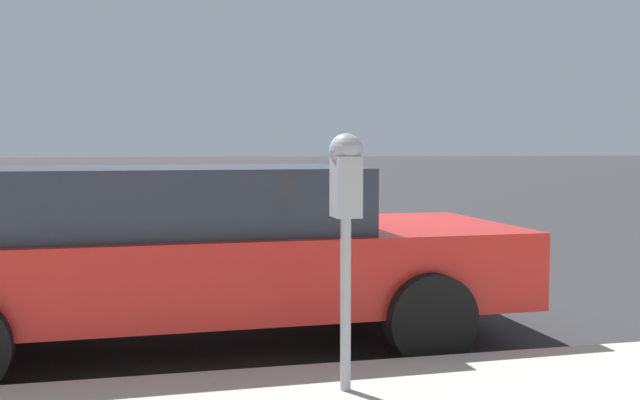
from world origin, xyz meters
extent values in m
plane|color=#2B2B2D|center=(0.00, 0.00, 0.00)|extent=(220.00, 220.00, 0.00)
cylinder|color=gray|center=(-2.74, -0.11, 0.62)|extent=(0.06, 0.06, 0.99)
cube|color=gray|center=(-2.74, -0.11, 1.28)|extent=(0.20, 0.14, 0.34)
sphere|color=gray|center=(-2.74, -0.11, 1.48)|extent=(0.19, 0.19, 0.19)
cube|color=gold|center=(-2.63, -0.11, 1.24)|extent=(0.01, 0.11, 0.12)
cube|color=black|center=(-2.63, -0.11, 1.36)|extent=(0.01, 0.10, 0.08)
cube|color=#B21E19|center=(-1.10, 0.60, 0.60)|extent=(1.88, 4.89, 0.57)
cube|color=#232833|center=(-1.11, 0.79, 1.12)|extent=(1.63, 2.75, 0.47)
cylinder|color=black|center=(-0.18, -0.89, 0.32)|extent=(0.23, 0.64, 0.64)
cylinder|color=black|center=(-1.97, -0.93, 0.32)|extent=(0.23, 0.64, 0.64)
cylinder|color=black|center=(-0.24, 2.12, 0.32)|extent=(0.23, 0.64, 0.64)
camera|label=1|loc=(-6.76, 0.99, 1.50)|focal=42.00mm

